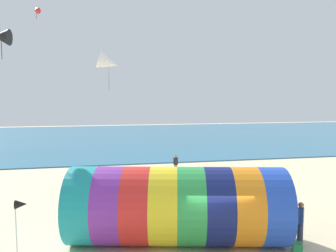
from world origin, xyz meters
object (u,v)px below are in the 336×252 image
(kite_black_delta, at_px, (1,37))
(cooler_box, at_px, (297,248))
(bystander_near_water, at_px, (176,164))
(kite_handler, at_px, (301,222))
(giant_inflatable_tube, at_px, (178,206))
(kite_red_delta, at_px, (36,10))
(beach_flag, at_px, (21,206))
(kite_white_delta, at_px, (109,62))

(kite_black_delta, bearing_deg, cooler_box, -35.75)
(bystander_near_water, height_order, cooler_box, bystander_near_water)
(kite_handler, bearing_deg, giant_inflatable_tube, 169.06)
(kite_red_delta, distance_m, beach_flag, 20.59)
(bystander_near_water, relative_size, cooler_box, 2.94)
(beach_flag, bearing_deg, kite_handler, -5.06)
(kite_white_delta, relative_size, kite_red_delta, 1.86)
(kite_white_delta, relative_size, beach_flag, 0.85)
(kite_white_delta, relative_size, bystander_near_water, 1.26)
(kite_handler, distance_m, beach_flag, 11.50)
(kite_handler, xyz_separation_m, bystander_near_water, (-2.54, 13.34, -0.15))
(giant_inflatable_tube, distance_m, kite_white_delta, 7.36)
(kite_black_delta, xyz_separation_m, beach_flag, (2.65, -7.93, -7.75))
(kite_handler, distance_m, kite_red_delta, 25.83)
(kite_black_delta, height_order, kite_white_delta, kite_black_delta)
(kite_handler, xyz_separation_m, kite_black_delta, (-14.05, 8.94, 8.84))
(kite_handler, height_order, kite_black_delta, kite_black_delta)
(cooler_box, bearing_deg, kite_white_delta, 148.44)
(kite_handler, relative_size, kite_red_delta, 1.72)
(kite_red_delta, xyz_separation_m, cooler_box, (13.09, -18.66, -13.34))
(kite_handler, distance_m, bystander_near_water, 13.58)
(kite_white_delta, height_order, kite_red_delta, kite_red_delta)
(kite_handler, relative_size, beach_flag, 0.78)
(giant_inflatable_tube, bearing_deg, kite_white_delta, 134.95)
(cooler_box, bearing_deg, kite_red_delta, 125.06)
(kite_white_delta, bearing_deg, kite_black_delta, 139.78)
(kite_red_delta, bearing_deg, bystander_near_water, -22.32)
(kite_white_delta, xyz_separation_m, cooler_box, (7.32, -4.49, -7.70))
(kite_handler, height_order, beach_flag, beach_flag)
(kite_handler, bearing_deg, kite_red_delta, 127.38)
(giant_inflatable_tube, height_order, kite_handler, giant_inflatable_tube)
(kite_black_delta, relative_size, kite_white_delta, 0.95)
(kite_handler, height_order, cooler_box, kite_handler)
(giant_inflatable_tube, distance_m, kite_black_delta, 14.42)
(kite_red_delta, distance_m, bystander_near_water, 17.55)
(kite_handler, bearing_deg, kite_white_delta, 154.63)
(bystander_near_water, distance_m, beach_flag, 15.23)
(giant_inflatable_tube, xyz_separation_m, kite_white_delta, (-2.75, 2.75, 6.25))
(bystander_near_water, bearing_deg, cooler_box, -82.11)
(kite_black_delta, distance_m, cooler_box, 19.15)
(giant_inflatable_tube, bearing_deg, kite_handler, -10.94)
(giant_inflatable_tube, distance_m, kite_red_delta, 22.37)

